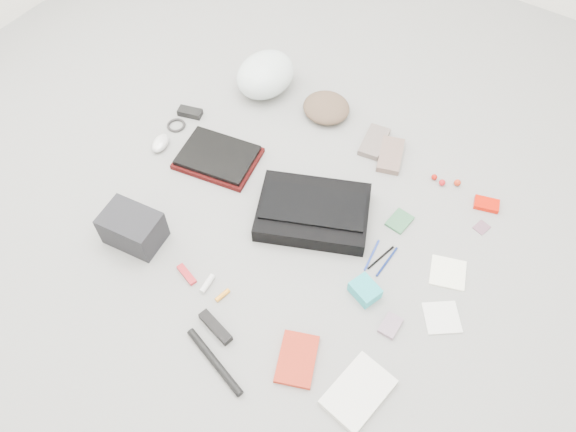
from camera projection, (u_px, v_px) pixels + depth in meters
The scene contains 33 objects.
ground_plane at pixel (288, 223), 2.30m from camera, with size 4.00×4.00×0.00m, color gray.
messenger_bag at pixel (313, 212), 2.29m from camera, with size 0.45×0.32×0.07m, color black.
bag_flap at pixel (313, 206), 2.25m from camera, with size 0.42×0.19×0.01m, color black.
laptop_sleeve at pixel (218, 159), 2.49m from camera, with size 0.34×0.26×0.02m, color #3B0808.
laptop at pixel (218, 155), 2.47m from camera, with size 0.32×0.23×0.02m, color black.
bike_helmet at pixel (265, 75), 2.68m from camera, with size 0.25×0.31×0.19m, color white.
beanie at pixel (326, 108), 2.63m from camera, with size 0.22×0.21×0.08m, color brown.
mitten_left at pixel (374, 142), 2.54m from camera, with size 0.09×0.19×0.03m, color #72645D.
mitten_right at pixel (391, 155), 2.49m from camera, with size 0.10×0.20×0.03m, color #7E6257.
power_brick at pixel (190, 112), 2.65m from camera, with size 0.11×0.05×0.03m, color black.
cable_coil at pixel (176, 125), 2.61m from camera, with size 0.09×0.09×0.01m, color black.
mouse at pixel (160, 143), 2.53m from camera, with size 0.07×0.11×0.04m, color silver.
camera_bag at pixel (133, 228), 2.20m from camera, with size 0.22×0.16×0.14m, color black.
multitool at pixel (187, 274), 2.16m from camera, with size 0.10×0.03×0.02m, color #B01D24.
toiletry_tube_white at pixel (207, 284), 2.13m from camera, with size 0.02×0.02×0.08m, color silver.
toiletry_tube_orange at pixel (222, 295), 2.10m from camera, with size 0.02×0.02×0.06m, color orange.
u_lock at pixel (216, 327), 2.02m from camera, with size 0.15×0.04×0.03m, color black.
bike_pump at pixel (215, 362), 1.95m from camera, with size 0.03×0.03×0.30m, color black.
book_red at pixel (297, 359), 1.96m from camera, with size 0.13×0.19×0.02m, color red.
book_white at pixel (358, 392), 1.89m from camera, with size 0.16×0.24×0.02m, color silver.
notepad at pixel (400, 221), 2.30m from camera, with size 0.08×0.10×0.01m, color #316440.
pen_blue at pixel (372, 255), 2.21m from camera, with size 0.01×0.01×0.15m, color #1E3599.
pen_black at pixel (381, 258), 2.20m from camera, with size 0.01×0.01×0.15m, color black.
pen_navy at pixel (387, 262), 2.19m from camera, with size 0.01×0.01×0.16m, color navy.
accordion_wallet at pixel (365, 290), 2.10m from camera, with size 0.10×0.08×0.05m, color #1FA6AE.
card_deck at pixel (390, 326), 2.03m from camera, with size 0.06×0.09×0.02m, color gray.
napkin_top at pixel (448, 273), 2.16m from camera, with size 0.13×0.13×0.01m, color white.
napkin_bottom at pixel (442, 318), 2.06m from camera, with size 0.13×0.13×0.01m, color silver.
lollipop_a at pixel (434, 177), 2.42m from camera, with size 0.03×0.03×0.03m, color #AD130A.
lollipop_b at pixel (442, 183), 2.40m from camera, with size 0.03×0.03×0.03m, color red.
lollipop_c at pixel (457, 183), 2.40m from camera, with size 0.03×0.03×0.03m, color red.
altoids_tin at pixel (486, 204), 2.34m from camera, with size 0.10×0.06×0.02m, color red.
stamp_sheet at pixel (482, 227), 2.29m from camera, with size 0.05×0.06×0.00m, color #7A5062.
Camera 1 is at (0.72, -1.08, 1.90)m, focal length 35.00 mm.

